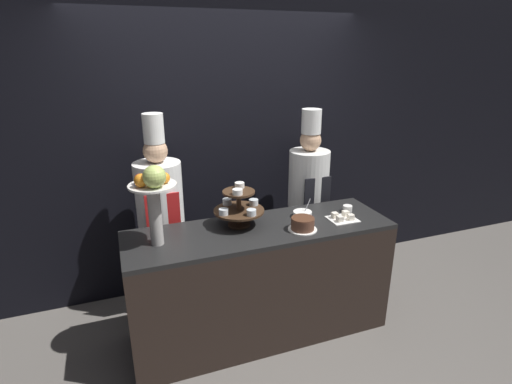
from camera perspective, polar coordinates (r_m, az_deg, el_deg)
The scene contains 11 objects.
ground_plane at distance 3.27m, azimuth 2.66°, elevation -22.29°, with size 14.00×14.00×0.00m, color #5B5651.
wall_back at distance 3.69m, azimuth -4.53°, elevation 7.32°, with size 10.00×0.06×2.80m.
buffet_counter at distance 3.21m, azimuth 0.63°, elevation -12.68°, with size 2.01×0.61×0.93m.
tiered_stand at distance 2.98m, azimuth -2.46°, elevation -2.04°, with size 0.38×0.38×0.31m.
fruit_pedestal at distance 2.67m, azimuth -14.48°, elevation 0.17°, with size 0.31×0.31×0.58m.
cake_round at distance 2.96m, azimuth 6.68°, elevation -4.58°, with size 0.22×0.22×0.10m.
cup_white at distance 3.36m, azimuth 12.94°, elevation -2.31°, with size 0.08×0.08×0.05m.
cake_square_tray at distance 3.20m, azimuth 12.27°, elevation -3.56°, with size 0.22×0.19×0.05m.
serving_bowl_far at distance 3.19m, azimuth 6.66°, elevation -3.15°, with size 0.15×0.15×0.15m.
chef_left at distance 3.36m, azimuth -13.46°, elevation -2.79°, with size 0.38×0.38×1.73m.
chef_center_left at distance 3.73m, azimuth 7.46°, elevation -0.18°, with size 0.37×0.37×1.70m.
Camera 1 is at (-0.97, -2.23, 2.19)m, focal length 28.00 mm.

